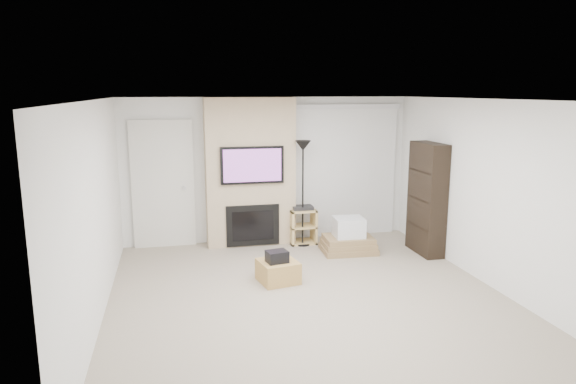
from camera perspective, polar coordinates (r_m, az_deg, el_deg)
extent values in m
cube|color=#9F927F|center=(6.71, 2.32, -11.65)|extent=(5.00, 5.50, 0.00)
cube|color=white|center=(6.18, 2.51, 10.21)|extent=(5.00, 5.50, 0.00)
cube|color=white|center=(8.97, -2.20, 2.51)|extent=(5.00, 0.00, 2.50)
cube|color=white|center=(3.85, 13.34, -9.73)|extent=(5.00, 0.00, 2.50)
cube|color=white|center=(6.18, -20.59, -2.20)|extent=(0.00, 5.50, 2.50)
cube|color=white|center=(7.38, 21.49, -0.17)|extent=(0.00, 5.50, 2.50)
cube|color=silver|center=(7.06, 3.95, 10.30)|extent=(0.35, 0.18, 0.01)
cube|color=tan|center=(7.18, -1.12, -8.80)|extent=(0.58, 0.58, 0.30)
cube|color=black|center=(7.06, -1.23, -7.18)|extent=(0.32, 0.27, 0.16)
cube|color=tan|center=(8.72, -4.22, 2.23)|extent=(1.50, 0.40, 2.50)
cube|color=black|center=(8.47, -4.00, 3.00)|extent=(1.05, 0.06, 0.62)
cube|color=#81428F|center=(8.44, -3.96, 2.96)|extent=(0.96, 0.00, 0.54)
cube|color=black|center=(8.70, -3.93, -3.72)|extent=(0.90, 0.04, 0.70)
cube|color=black|center=(8.68, -3.91, -3.75)|extent=(0.70, 0.02, 0.50)
cube|color=silver|center=(8.81, -13.72, 0.85)|extent=(1.02, 0.08, 2.14)
cube|color=#B3AC95|center=(8.83, -13.71, 0.57)|extent=(0.90, 0.05, 2.05)
cylinder|color=silver|center=(8.78, -11.49, 0.45)|extent=(0.07, 0.06, 0.07)
cube|color=silver|center=(9.17, 6.56, 9.41)|extent=(1.98, 0.10, 0.08)
cube|color=white|center=(9.29, 6.38, 2.10)|extent=(1.90, 0.03, 2.29)
cylinder|color=black|center=(8.88, 1.62, -5.77)|extent=(0.27, 0.27, 0.03)
cylinder|color=black|center=(8.67, 1.65, -0.45)|extent=(0.03, 0.03, 1.67)
cone|color=black|center=(8.54, 1.68, 5.17)|extent=(0.27, 0.27, 0.17)
cube|color=#DDBB72|center=(8.85, 0.32, -3.89)|extent=(0.04, 0.38, 0.60)
cube|color=#DDBB72|center=(8.95, 2.88, -3.73)|extent=(0.04, 0.38, 0.60)
cube|color=#DDBB72|center=(8.98, 1.59, -5.57)|extent=(0.45, 0.38, 0.03)
cube|color=#DDBB72|center=(8.90, 1.60, -3.81)|extent=(0.45, 0.38, 0.03)
cube|color=#DDBB72|center=(8.83, 1.61, -2.02)|extent=(0.45, 0.38, 0.03)
cube|color=black|center=(8.82, 1.61, -1.74)|extent=(0.35, 0.25, 0.06)
cube|color=olive|center=(8.54, 6.70, -6.30)|extent=(0.90, 0.70, 0.09)
cube|color=olive|center=(8.52, 6.71, -5.73)|extent=(0.85, 0.65, 0.08)
cube|color=olive|center=(8.49, 6.72, -5.19)|extent=(0.81, 0.61, 0.08)
cube|color=silver|center=(8.44, 6.75, -3.89)|extent=(0.49, 0.45, 0.31)
cube|color=black|center=(8.54, 15.18, -0.71)|extent=(0.30, 0.80, 1.80)
cube|color=black|center=(8.63, 14.91, -3.64)|extent=(0.26, 0.72, 0.02)
cube|color=black|center=(8.53, 15.07, -0.72)|extent=(0.26, 0.72, 0.02)
cube|color=black|center=(8.45, 15.22, 2.27)|extent=(0.26, 0.72, 0.02)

